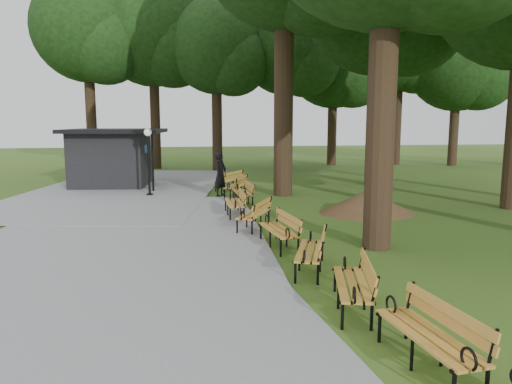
{
  "coord_description": "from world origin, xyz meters",
  "views": [
    {
      "loc": [
        -2.12,
        -8.67,
        3.18
      ],
      "look_at": [
        -0.07,
        5.01,
        1.1
      ],
      "focal_mm": 33.6,
      "sensor_mm": 36.0,
      "label": 1
    }
  ],
  "objects": [
    {
      "name": "person",
      "position": [
        -0.63,
        11.36,
        0.94
      ],
      "size": [
        0.76,
        0.82,
        1.89
      ],
      "primitive_type": "imported",
      "rotation": [
        0.0,
        0.0,
        0.98
      ],
      "color": "black",
      "rests_on": "ground"
    },
    {
      "name": "bench_2",
      "position": [
        0.63,
        -1.25,
        0.44
      ],
      "size": [
        1.08,
        2.0,
        0.88
      ],
      "primitive_type": null,
      "rotation": [
        0.0,
        0.0,
        -1.81
      ],
      "color": "#BD802B",
      "rests_on": "ground"
    },
    {
      "name": "tree_backdrop",
      "position": [
        6.63,
        23.09,
        8.19
      ],
      "size": [
        36.29,
        9.89,
        16.38
      ],
      "primitive_type": null,
      "color": "black",
      "rests_on": "ground"
    },
    {
      "name": "bench_7",
      "position": [
        0.04,
        9.19,
        0.44
      ],
      "size": [
        0.76,
        1.94,
        0.88
      ],
      "primitive_type": null,
      "rotation": [
        0.0,
        0.0,
        -1.51
      ],
      "color": "#BD802B",
      "rests_on": "ground"
    },
    {
      "name": "lamp_post",
      "position": [
        -3.6,
        11.79,
        2.07
      ],
      "size": [
        0.32,
        0.32,
        2.84
      ],
      "color": "black",
      "rests_on": "ground"
    },
    {
      "name": "bench_9",
      "position": [
        -0.11,
        13.2,
        0.44
      ],
      "size": [
        1.61,
        1.92,
        0.88
      ],
      "primitive_type": null,
      "rotation": [
        0.0,
        0.0,
        -2.18
      ],
      "color": "#BD802B",
      "rests_on": "ground"
    },
    {
      "name": "bench_6",
      "position": [
        -0.5,
        6.99,
        0.44
      ],
      "size": [
        0.64,
        1.9,
        0.88
      ],
      "primitive_type": null,
      "rotation": [
        0.0,
        0.0,
        -1.57
      ],
      "color": "#BD802B",
      "rests_on": "ground"
    },
    {
      "name": "bench_8",
      "position": [
        -0.03,
        11.12,
        0.44
      ],
      "size": [
        1.31,
        2.0,
        0.88
      ],
      "primitive_type": null,
      "rotation": [
        0.0,
        0.0,
        -1.96
      ],
      "color": "#BD802B",
      "rests_on": "ground"
    },
    {
      "name": "dirt_mound",
      "position": [
        4.08,
        6.83,
        0.4
      ],
      "size": [
        2.77,
        2.77,
        0.8
      ],
      "primitive_type": "cone",
      "color": "#47301C",
      "rests_on": "ground"
    },
    {
      "name": "bench_1",
      "position": [
        0.92,
        -3.27,
        0.44
      ],
      "size": [
        0.85,
        1.96,
        0.88
      ],
      "primitive_type": null,
      "rotation": [
        0.0,
        0.0,
        -1.46
      ],
      "color": "#BD802B",
      "rests_on": "ground"
    },
    {
      "name": "bench_5",
      "position": [
        -0.13,
        5.01,
        0.44
      ],
      "size": [
        1.42,
        1.99,
        0.88
      ],
      "primitive_type": null,
      "rotation": [
        0.0,
        0.0,
        -2.04
      ],
      "color": "#BD802B",
      "rests_on": "ground"
    },
    {
      "name": "bench_4",
      "position": [
        0.18,
        2.86,
        0.44
      ],
      "size": [
        0.88,
        1.97,
        0.88
      ],
      "primitive_type": null,
      "rotation": [
        0.0,
        0.0,
        -1.44
      ],
      "color": "#BD802B",
      "rests_on": "ground"
    },
    {
      "name": "kiosk",
      "position": [
        -5.62,
        15.05,
        1.38
      ],
      "size": [
        4.78,
        4.27,
        2.77
      ],
      "primitive_type": null,
      "rotation": [
        0.0,
        0.0,
        -0.1
      ],
      "color": "black",
      "rests_on": "ground"
    },
    {
      "name": "path",
      "position": [
        -4.0,
        3.0,
        0.03
      ],
      "size": [
        12.0,
        38.0,
        0.06
      ],
      "primitive_type": "cube",
      "color": "gray",
      "rests_on": "ground"
    },
    {
      "name": "ground",
      "position": [
        0.0,
        0.0,
        0.0
      ],
      "size": [
        100.0,
        100.0,
        0.0
      ],
      "primitive_type": "plane",
      "color": "#325418",
      "rests_on": "ground"
    },
    {
      "name": "bench_3",
      "position": [
        0.46,
        0.86,
        0.44
      ],
      "size": [
        1.23,
        2.0,
        0.88
      ],
      "primitive_type": null,
      "rotation": [
        0.0,
        0.0,
        -1.91
      ],
      "color": "#BD802B",
      "rests_on": "ground"
    }
  ]
}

